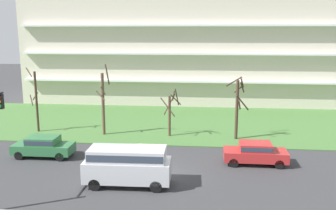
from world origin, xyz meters
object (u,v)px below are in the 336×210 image
object	(u,v)px
tree_far_left	(36,101)
tree_center	(170,111)
sedan_red_near_left	(255,152)
tree_right	(238,106)
van_silver_center_left	(127,164)
tree_left	(103,102)
sedan_green_center_right	(43,146)

from	to	relation	value
tree_far_left	tree_center	distance (m)	12.47
tree_far_left	sedan_red_near_left	world-z (taller)	tree_far_left
tree_right	sedan_red_near_left	world-z (taller)	tree_right
tree_far_left	van_silver_center_left	size ratio (longest dim) A/B	1.15
tree_left	sedan_red_near_left	xyz separation A→B (m)	(12.60, -6.22, -2.19)
tree_center	sedan_red_near_left	distance (m)	9.25
tree_right	sedan_green_center_right	world-z (taller)	tree_right
tree_far_left	tree_center	size ratio (longest dim) A/B	1.36
tree_center	tree_right	distance (m)	5.84
tree_right	van_silver_center_left	distance (m)	12.94
tree_far_left	tree_center	world-z (taller)	tree_far_left
tree_left	tree_far_left	bearing A→B (deg)	176.54
tree_far_left	van_silver_center_left	distance (m)	15.59
sedan_red_near_left	van_silver_center_left	world-z (taller)	van_silver_center_left
tree_left	sedan_red_near_left	world-z (taller)	tree_left
tree_center	sedan_red_near_left	bearing A→B (deg)	-43.91
tree_far_left	sedan_red_near_left	bearing A→B (deg)	-19.16
sedan_red_near_left	sedan_green_center_right	bearing A→B (deg)	0.30
van_silver_center_left	sedan_green_center_right	xyz separation A→B (m)	(-7.32, 4.50, -0.52)
tree_center	van_silver_center_left	bearing A→B (deg)	-98.49
tree_center	tree_right	bearing A→B (deg)	-3.47
sedan_red_near_left	van_silver_center_left	distance (m)	9.37
tree_left	tree_center	world-z (taller)	tree_left
sedan_red_near_left	van_silver_center_left	size ratio (longest dim) A/B	0.84
tree_left	tree_right	world-z (taller)	tree_left
tree_center	tree_far_left	bearing A→B (deg)	178.74
tree_left	van_silver_center_left	size ratio (longest dim) A/B	1.24
tree_right	tree_far_left	bearing A→B (deg)	178.04
tree_left	van_silver_center_left	distance (m)	11.71
tree_far_left	tree_right	size ratio (longest dim) A/B	1.11
tree_center	tree_right	world-z (taller)	tree_right
tree_center	sedan_green_center_right	size ratio (longest dim) A/B	1.01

